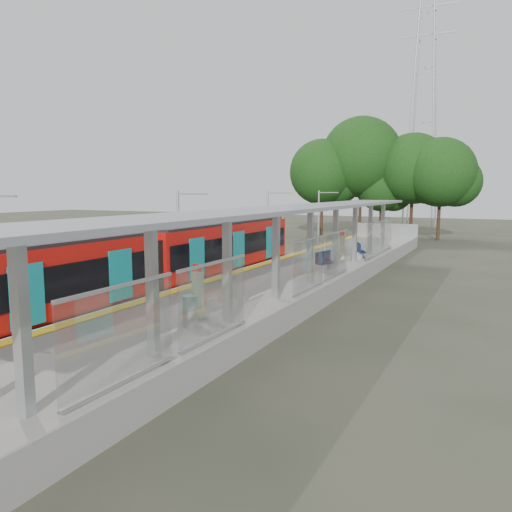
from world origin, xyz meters
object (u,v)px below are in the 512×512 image
Objects in this scene: bench_far at (360,250)px; train at (138,265)px; litter_bin at (190,311)px; info_pillar_far at (342,247)px; info_pillar_near at (198,294)px; bench_mid at (325,261)px.

train is at bearing -137.66° from bench_far.
info_pillar_far is at bearing 90.95° from litter_bin.
info_pillar_far is 1.74× the size of litter_bin.
info_pillar_near is at bearing -31.67° from train.
info_pillar_far is at bearing 67.92° from train.
train is 7.28m from litter_bin.
train is at bearing -116.34° from bench_mid.
bench_far is (0.37, 6.04, -0.05)m from bench_mid.
info_pillar_far is at bearing 107.19° from bench_mid.
litter_bin is at bearing -37.59° from train.
info_pillar_far reaches higher than litter_bin.
train is 15.52× the size of info_pillar_far.
info_pillar_near reaches higher than info_pillar_far.
train is 26.95× the size of litter_bin.
bench_mid is 12.65m from litter_bin.
info_pillar_near is (-1.17, -17.53, 0.28)m from bench_far.
info_pillar_far is (-1.01, -0.81, 0.24)m from bench_far.
bench_mid is 0.94× the size of info_pillar_far.
info_pillar_far reaches higher than bench_mid.
info_pillar_near is at bearing 111.18° from litter_bin.
bench_mid is at bearing 88.44° from litter_bin.
train is 14.79× the size of info_pillar_near.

